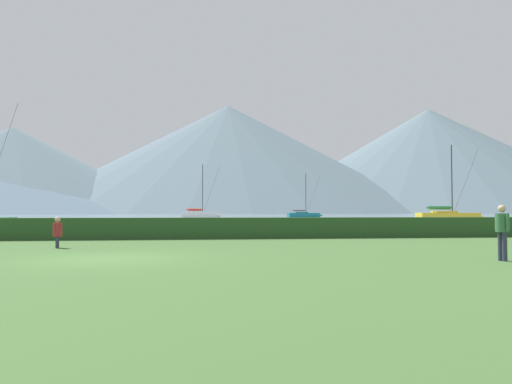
# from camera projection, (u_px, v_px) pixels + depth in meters

# --- Properties ---
(ground_plane) EXTENTS (1000.00, 1000.00, 0.00)m
(ground_plane) POSITION_uv_depth(u_px,v_px,m) (106.00, 259.00, 15.35)
(ground_plane) COLOR #3D602D
(harbor_water) EXTENTS (320.00, 246.00, 0.00)m
(harbor_water) POSITION_uv_depth(u_px,v_px,m) (182.00, 216.00, 151.10)
(harbor_water) COLOR gray
(harbor_water) RESTS_ON ground_plane
(hedge_line) EXTENTS (80.00, 1.20, 1.12)m
(hedge_line) POSITION_uv_depth(u_px,v_px,m) (141.00, 228.00, 26.27)
(hedge_line) COLOR #284C23
(hedge_line) RESTS_ON ground_plane
(sailboat_slip_0) EXTENTS (9.26, 3.36, 10.38)m
(sailboat_slip_0) POSITION_uv_depth(u_px,v_px,m) (448.00, 216.00, 67.06)
(sailboat_slip_0) COLOR gold
(sailboat_slip_0) RESTS_ON harbor_water
(sailboat_slip_2) EXTENTS (7.80, 2.63, 9.51)m
(sailboat_slip_2) POSITION_uv_depth(u_px,v_px,m) (304.00, 215.00, 107.21)
(sailboat_slip_2) COLOR #19707A
(sailboat_slip_2) RESTS_ON harbor_water
(sailboat_slip_3) EXTENTS (8.26, 2.57, 10.74)m
(sailboat_slip_3) POSITION_uv_depth(u_px,v_px,m) (200.00, 215.00, 99.20)
(sailboat_slip_3) COLOR white
(sailboat_slip_3) RESTS_ON harbor_water
(person_seated_viewer) EXTENTS (0.36, 0.55, 1.25)m
(person_seated_viewer) POSITION_uv_depth(u_px,v_px,m) (57.00, 231.00, 19.95)
(person_seated_viewer) COLOR #2D3347
(person_seated_viewer) RESTS_ON ground_plane
(person_standing_walker) EXTENTS (0.36, 0.57, 1.65)m
(person_standing_walker) POSITION_uv_depth(u_px,v_px,m) (502.00, 228.00, 14.77)
(person_standing_walker) COLOR #2D3347
(person_standing_walker) RESTS_ON ground_plane
(distant_hill_central_peak) EXTENTS (298.05, 298.05, 80.58)m
(distant_hill_central_peak) POSITION_uv_depth(u_px,v_px,m) (228.00, 159.00, 374.24)
(distant_hill_central_peak) COLOR slate
(distant_hill_central_peak) RESTS_ON ground_plane
(distant_hill_east_ridge) EXTENTS (215.14, 215.14, 54.48)m
(distant_hill_east_ridge) POSITION_uv_depth(u_px,v_px,m) (12.00, 170.00, 315.43)
(distant_hill_east_ridge) COLOR slate
(distant_hill_east_ridge) RESTS_ON ground_plane
(distant_hill_far_shoulder) EXTENTS (288.18, 288.18, 83.68)m
(distant_hill_far_shoulder) POSITION_uv_depth(u_px,v_px,m) (429.00, 161.00, 401.85)
(distant_hill_far_shoulder) COLOR slate
(distant_hill_far_shoulder) RESTS_ON ground_plane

